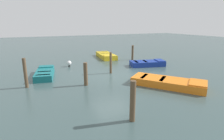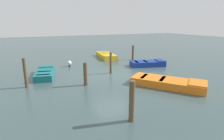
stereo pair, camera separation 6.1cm
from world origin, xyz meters
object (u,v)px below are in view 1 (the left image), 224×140
rowboat_yellow (106,56)px  rowboat_blue (148,63)px  rowboat_orange (168,82)px  mooring_piling_center (25,73)px  mooring_piling_near_right (133,53)px  rowboat_teal (45,73)px  marker_buoy (69,63)px  mooring_piling_far_right (86,74)px  mooring_piling_near_left (111,63)px  mooring_piling_mid_right (133,101)px

rowboat_yellow → rowboat_blue: size_ratio=1.26×
rowboat_orange → mooring_piling_center: bearing=-151.0°
rowboat_orange → rowboat_blue: (-4.53, 1.89, 0.00)m
mooring_piling_near_right → rowboat_teal: bearing=-73.9°
marker_buoy → rowboat_orange: bearing=29.5°
rowboat_yellow → rowboat_blue: same height
rowboat_teal → mooring_piling_center: 2.19m
rowboat_blue → rowboat_teal: 7.89m
rowboat_blue → mooring_piling_center: size_ratio=1.81×
rowboat_teal → mooring_piling_far_right: size_ratio=2.26×
mooring_piling_far_right → mooring_piling_center: bearing=-108.4°
rowboat_yellow → rowboat_orange: bearing=5.8°
mooring_piling_center → rowboat_teal: bearing=148.5°
rowboat_yellow → mooring_piling_near_left: size_ratio=2.50×
mooring_piling_center → mooring_piling_near_left: bearing=97.4°
marker_buoy → rowboat_teal: bearing=-44.3°
rowboat_blue → mooring_piling_far_right: bearing=-142.6°
mooring_piling_near_left → mooring_piling_mid_right: size_ratio=0.98×
rowboat_orange → mooring_piling_far_right: 4.60m
mooring_piling_near_right → mooring_piling_far_right: size_ratio=1.05×
mooring_piling_near_left → mooring_piling_mid_right: (6.09, -1.97, 0.01)m
rowboat_teal → mooring_piling_mid_right: mooring_piling_mid_right is taller
rowboat_yellow → mooring_piling_near_right: size_ratio=2.70×
mooring_piling_near_left → marker_buoy: mooring_piling_near_left is taller
rowboat_orange → mooring_piling_mid_right: mooring_piling_mid_right is taller
rowboat_blue → marker_buoy: 6.34m
rowboat_blue → marker_buoy: marker_buoy is taller
mooring_piling_mid_right → mooring_piling_far_right: size_ratio=1.16×
rowboat_teal → mooring_piling_far_right: mooring_piling_far_right is taller
rowboat_blue → mooring_piling_mid_right: mooring_piling_mid_right is taller
rowboat_yellow → marker_buoy: size_ratio=7.70×
mooring_piling_mid_right → rowboat_orange: bearing=121.6°
rowboat_blue → mooring_piling_mid_right: 8.85m
mooring_piling_center → marker_buoy: 5.02m
mooring_piling_mid_right → mooring_piling_far_right: (-4.39, -0.35, -0.10)m
rowboat_orange → mooring_piling_near_right: size_ratio=2.87×
rowboat_teal → mooring_piling_center: mooring_piling_center is taller
mooring_piling_mid_right → marker_buoy: (-9.28, -0.22, -0.47)m
rowboat_blue → marker_buoy: size_ratio=6.12×
rowboat_orange → rowboat_teal: 7.74m
rowboat_orange → marker_buoy: (-6.99, -3.95, 0.07)m
mooring_piling_near_left → marker_buoy: size_ratio=3.08×
rowboat_blue → mooring_piling_near_left: 3.76m
rowboat_blue → mooring_piling_far_right: 6.45m
mooring_piling_near_left → rowboat_orange: bearing=24.8°
rowboat_orange → mooring_piling_far_right: bearing=-154.6°
rowboat_orange → rowboat_blue: same height
mooring_piling_near_left → marker_buoy: (-3.19, -2.19, -0.45)m
rowboat_blue → mooring_piling_center: (1.42, -8.98, 0.59)m
rowboat_teal → mooring_piling_far_right: (2.80, 1.92, 0.43)m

